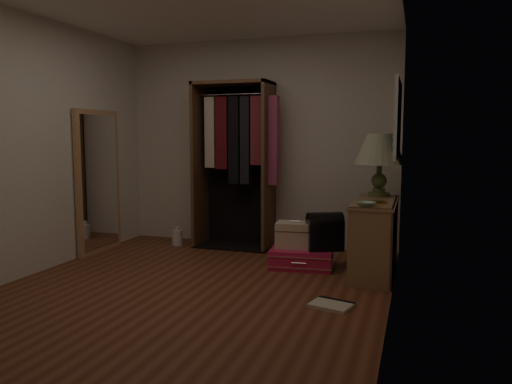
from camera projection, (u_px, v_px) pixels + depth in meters
ground at (193, 288)px, 4.59m from camera, size 4.00×4.00×0.00m
room_walls at (201, 124)px, 4.44m from camera, size 3.52×4.02×2.60m
console_bookshelf at (375, 235)px, 5.05m from camera, size 0.42×1.12×0.75m
open_wardrobe at (239, 151)px, 6.18m from camera, size 1.05×0.50×2.05m
floor_mirror at (98, 182)px, 5.96m from camera, size 0.06×0.80×1.70m
pink_suitcase at (302, 258)px, 5.31m from camera, size 0.71×0.55×0.20m
train_case at (295, 235)px, 5.34m from camera, size 0.43×0.31×0.29m
black_bag at (325, 230)px, 5.22m from camera, size 0.43×0.37×0.40m
table_lamp at (380, 151)px, 5.30m from camera, size 0.70×0.70×0.67m
brass_tray at (374, 203)px, 4.79m from camera, size 0.30×0.30×0.01m
ceramic_bowl at (366, 204)px, 4.58m from camera, size 0.22×0.22×0.04m
white_jug at (177, 237)px, 6.39m from camera, size 0.17×0.17×0.24m
floor_book at (332, 304)px, 4.11m from camera, size 0.38×0.34×0.03m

